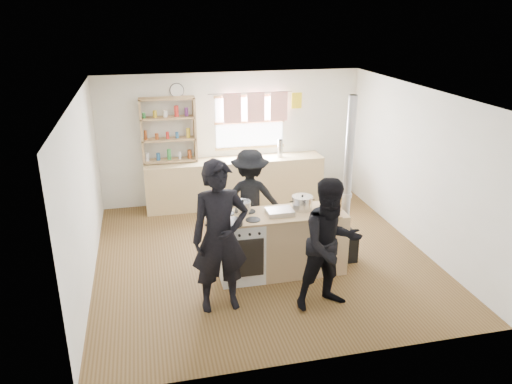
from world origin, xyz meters
TOP-DOWN VIEW (x-y plane):
  - ground at (0.00, 0.00)m, footprint 5.00×5.00m
  - back_counter at (0.00, 2.22)m, footprint 3.40×0.55m
  - shelving_unit at (-1.20, 2.34)m, footprint 1.00×0.28m
  - thermos at (0.89, 2.22)m, footprint 0.10×0.10m
  - cooking_island at (0.14, -0.55)m, footprint 1.97×0.64m
  - skillet_greens at (-0.62, -0.77)m, footprint 0.33×0.33m
  - roast_tray at (0.10, -0.59)m, footprint 0.37×0.28m
  - stockpot_stove at (-0.38, -0.40)m, footprint 0.23×0.23m
  - stockpot_counter at (0.46, -0.48)m, footprint 0.29×0.29m
  - bread_board at (0.83, -0.62)m, footprint 0.33×0.29m
  - flue_heater at (1.17, -0.37)m, footprint 0.35×0.35m
  - person_near_left at (-0.83, -1.23)m, footprint 0.73×0.50m
  - person_near_right at (0.51, -1.50)m, footprint 0.91×0.75m
  - person_far at (-0.09, 0.44)m, footprint 1.13×0.80m

SIDE VIEW (x-z plane):
  - ground at x=0.00m, z-range -0.01..0.00m
  - back_counter at x=0.00m, z-range 0.00..0.90m
  - cooking_island at x=0.14m, z-range 0.00..0.93m
  - flue_heater at x=1.17m, z-range -0.59..1.91m
  - person_far at x=-0.09m, z-range 0.00..1.59m
  - person_near_right at x=0.51m, z-range 0.00..1.72m
  - skillet_greens at x=-0.62m, z-range 0.93..0.98m
  - roast_tray at x=0.10m, z-range 0.93..1.00m
  - person_near_left at x=-0.83m, z-range 0.00..1.96m
  - bread_board at x=0.83m, z-range 0.92..1.04m
  - stockpot_stove at x=-0.38m, z-range 0.92..1.11m
  - stockpot_counter at x=0.46m, z-range 0.92..1.14m
  - thermos at x=0.89m, z-range 0.90..1.23m
  - shelving_unit at x=-1.20m, z-range 0.91..2.11m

